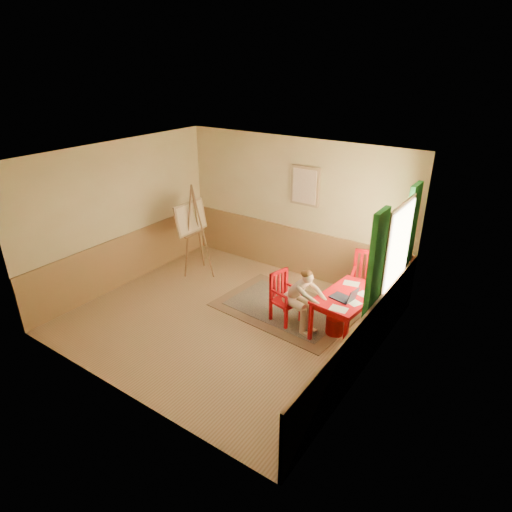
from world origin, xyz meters
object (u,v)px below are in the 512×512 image
Objects in this scene: easel at (192,221)px; laptop at (345,297)px; table at (348,299)px; figure at (300,296)px; chair_back at (365,281)px; chair_left at (284,297)px.

laptop is at bearing -7.78° from easel.
easel is at bearing 175.08° from table.
figure reaches higher than table.
figure is (-0.61, -1.26, 0.09)m from chair_back.
easel is (-3.48, -0.64, 0.60)m from chair_back.
chair_left is 2.06× the size of laptop.
easel is (-3.59, 0.49, 0.36)m from laptop.
table is at bearing 24.62° from figure.
laptop is (1.06, 0.06, 0.32)m from chair_left.
chair_back is 2.41× the size of laptop.
laptop is 0.23× the size of easel.
easel reaches higher than chair_left.
laptop reaches higher than table.
table is at bearing 99.01° from laptop.
table is 2.92× the size of laptop.
chair_back is 0.55× the size of easel.
easel reaches higher than chair_back.
chair_left is at bearing -176.66° from laptop.
chair_back is 1.41m from figure.
chair_left is (-1.03, -0.25, -0.18)m from table.
figure is at bearing -115.91° from chair_back.
chair_back is at bearing 64.09° from figure.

